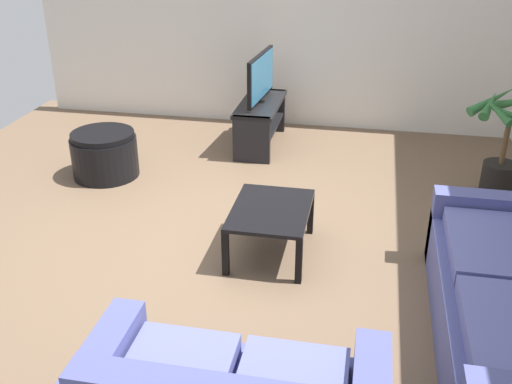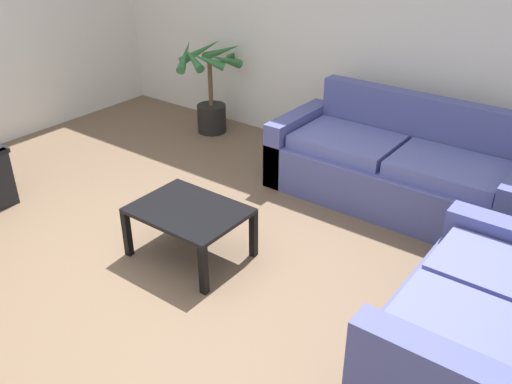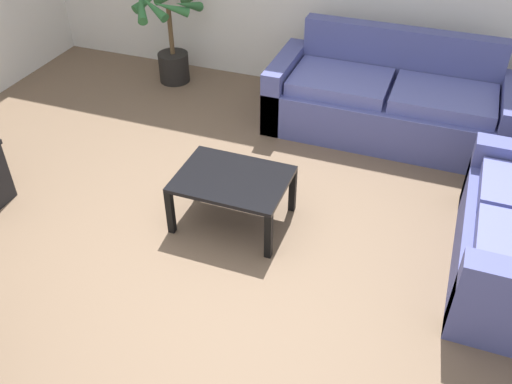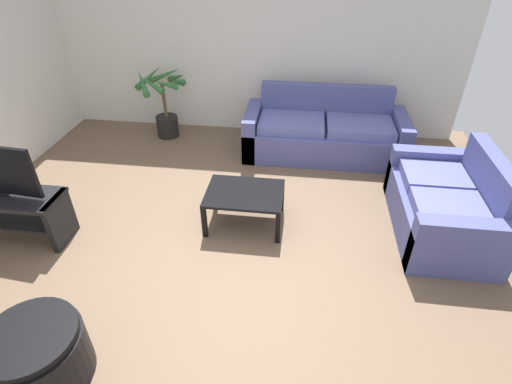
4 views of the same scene
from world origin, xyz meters
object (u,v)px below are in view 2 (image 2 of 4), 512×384
Objects in this scene: coffee_table at (189,215)px; potted_palm at (211,88)px; couch_main at (397,170)px; couch_loveseat at (485,328)px.

coffee_table is 0.80× the size of potted_palm.
potted_palm is at bearing 173.44° from couch_main.
coffee_table is at bearing -52.75° from potted_palm.
couch_loveseat is 4.08m from potted_palm.
couch_main is 2.71× the size of coffee_table.
couch_loveseat is 2.11m from coffee_table.
potted_palm reaches higher than couch_loveseat.
potted_palm is (-3.63, 1.85, 0.22)m from couch_loveseat.
couch_loveseat is 1.48× the size of potted_palm.
couch_main and couch_loveseat have the same top height.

